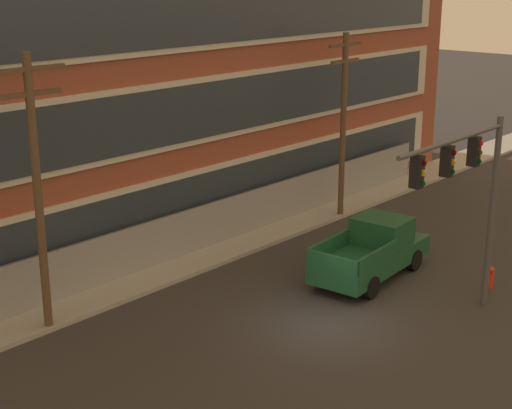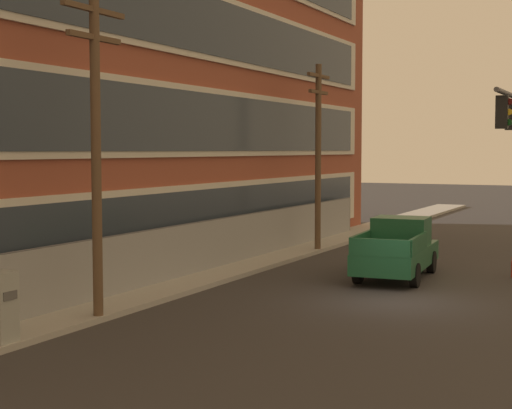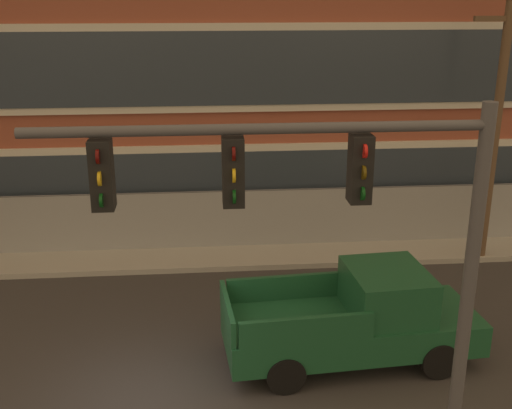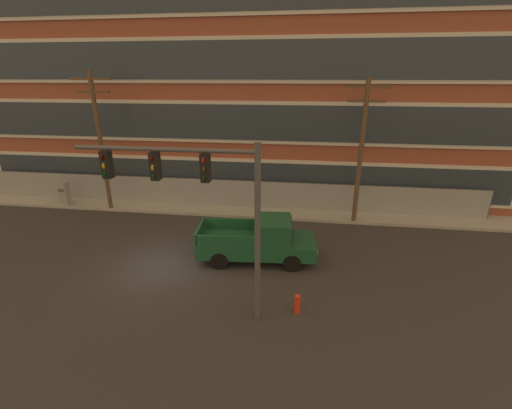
{
  "view_description": "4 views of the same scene",
  "coord_description": "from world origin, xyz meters",
  "views": [
    {
      "loc": [
        -18.25,
        -13.37,
        10.82
      ],
      "look_at": [
        -1.29,
        1.75,
        3.92
      ],
      "focal_mm": 55.0,
      "sensor_mm": 36.0,
      "label": 1
    },
    {
      "loc": [
        -22.3,
        -6.51,
        4.5
      ],
      "look_at": [
        -0.92,
        4.09,
        2.82
      ],
      "focal_mm": 55.0,
      "sensor_mm": 36.0,
      "label": 2
    },
    {
      "loc": [
        1.2,
        -10.86,
        7.74
      ],
      "look_at": [
        2.39,
        3.03,
        3.03
      ],
      "focal_mm": 45.0,
      "sensor_mm": 36.0,
      "label": 3
    },
    {
      "loc": [
        6.22,
        -13.09,
        8.23
      ],
      "look_at": [
        4.0,
        3.12,
        2.05
      ],
      "focal_mm": 24.0,
      "sensor_mm": 36.0,
      "label": 4
    }
  ],
  "objects": [
    {
      "name": "utility_pole_midblock",
      "position": [
        9.43,
        6.21,
        4.51
      ],
      "size": [
        2.26,
        0.26,
        8.18
      ],
      "color": "brown",
      "rests_on": "ground"
    },
    {
      "name": "sidewalk_building_side",
      "position": [
        0.0,
        7.1,
        0.08
      ],
      "size": [
        80.0,
        2.19,
        0.16
      ],
      "primitive_type": "cube",
      "color": "#9E9B93",
      "rests_on": "ground"
    },
    {
      "name": "pickup_truck_dark_green",
      "position": [
        4.43,
        1.19,
        0.97
      ],
      "size": [
        5.62,
        2.47,
        2.08
      ],
      "color": "#194C2D",
      "rests_on": "ground"
    },
    {
      "name": "traffic_signal_mast",
      "position": [
        2.99,
        -2.99,
        4.67
      ],
      "size": [
        6.05,
        0.43,
        6.37
      ],
      "color": "#4C4C51",
      "rests_on": "ground"
    },
    {
      "name": "ground_plane",
      "position": [
        0.0,
        0.0,
        0.0
      ],
      "size": [
        160.0,
        160.0,
        0.0
      ],
      "primitive_type": "plane",
      "color": "#333030"
    },
    {
      "name": "chain_link_fence",
      "position": [
        0.98,
        7.58,
        1.0
      ],
      "size": [
        32.93,
        0.06,
        1.96
      ],
      "color": "gray",
      "rests_on": "ground"
    }
  ]
}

